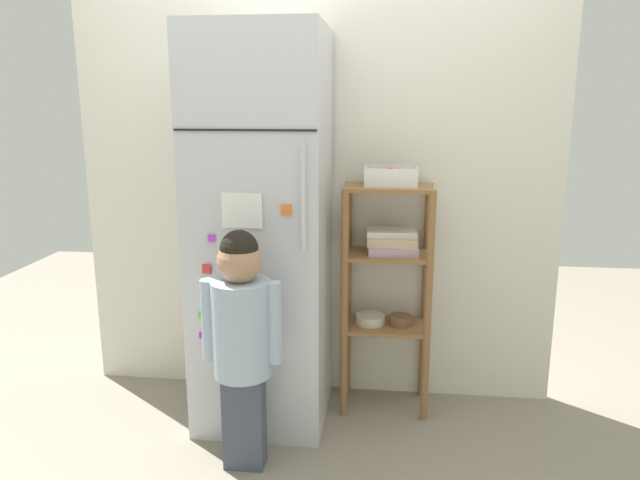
{
  "coord_description": "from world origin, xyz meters",
  "views": [
    {
      "loc": [
        0.37,
        -2.67,
        1.52
      ],
      "look_at": [
        0.06,
        0.02,
        0.89
      ],
      "focal_mm": 33.92,
      "sensor_mm": 36.0,
      "label": 1
    }
  ],
  "objects_px": {
    "fruit_bin": "(392,177)",
    "child_standing": "(242,328)",
    "refrigerator": "(262,232)",
    "pantry_shelf_unit": "(388,274)"
  },
  "relations": [
    {
      "from": "refrigerator",
      "to": "fruit_bin",
      "type": "relative_size",
      "value": 7.48
    },
    {
      "from": "pantry_shelf_unit",
      "to": "child_standing",
      "type": "bearing_deg",
      "value": -134.63
    },
    {
      "from": "child_standing",
      "to": "fruit_bin",
      "type": "bearing_deg",
      "value": 45.93
    },
    {
      "from": "refrigerator",
      "to": "child_standing",
      "type": "xyz_separation_m",
      "value": [
        0.0,
        -0.44,
        -0.3
      ]
    },
    {
      "from": "refrigerator",
      "to": "fruit_bin",
      "type": "height_order",
      "value": "refrigerator"
    },
    {
      "from": "fruit_bin",
      "to": "pantry_shelf_unit",
      "type": "bearing_deg",
      "value": -109.89
    },
    {
      "from": "fruit_bin",
      "to": "child_standing",
      "type": "bearing_deg",
      "value": -134.07
    },
    {
      "from": "refrigerator",
      "to": "fruit_bin",
      "type": "bearing_deg",
      "value": 15.41
    },
    {
      "from": "refrigerator",
      "to": "child_standing",
      "type": "bearing_deg",
      "value": -89.49
    },
    {
      "from": "child_standing",
      "to": "fruit_bin",
      "type": "xyz_separation_m",
      "value": [
        0.59,
        0.61,
        0.54
      ]
    }
  ]
}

